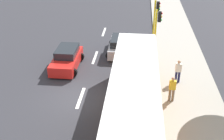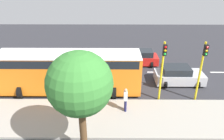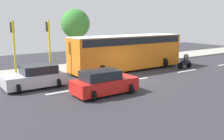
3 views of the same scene
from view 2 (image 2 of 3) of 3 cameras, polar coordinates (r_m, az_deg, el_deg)
ground_plane at (r=20.30m, az=-4.07°, el=-0.66°), size 40.00×60.00×0.10m
sidewalk at (r=14.27m, az=-6.16°, el=-12.46°), size 4.00×60.00×0.15m
lane_stripe_north at (r=21.59m, az=-20.16°, el=-0.43°), size 0.20×2.40×0.01m
lane_stripe_mid at (r=20.28m, az=-4.07°, el=-0.52°), size 0.20×2.40×0.01m
lane_stripe_south at (r=20.69m, az=12.73°, el=-0.56°), size 0.20×2.40×0.01m
lane_stripe_far_south at (r=22.74m, az=27.67°, el=-0.56°), size 0.20×2.40×0.01m
car_red at (r=21.80m, az=7.11°, el=3.25°), size 2.20×4.05×1.52m
car_silver at (r=18.83m, az=17.40°, el=-1.39°), size 2.37×4.03×1.52m
city_bus at (r=16.69m, az=-11.58°, el=0.13°), size 3.20×11.00×3.16m
motorcycle at (r=20.87m, az=-23.39°, el=0.06°), size 0.60×1.30×1.53m
pedestrian_near_signal at (r=14.74m, az=-5.56°, el=-6.46°), size 0.40×0.24×1.69m
pedestrian_by_tree at (r=14.17m, az=3.67°, el=-7.79°), size 0.40×0.24×1.69m
traffic_light_corner at (r=15.82m, az=23.11°, el=1.43°), size 0.49×0.24×4.50m
traffic_light_midblock at (r=14.98m, az=13.51°, el=1.54°), size 0.49×0.24×4.50m
street_tree_south at (r=9.63m, az=-8.66°, el=-3.85°), size 3.05×3.05×5.68m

